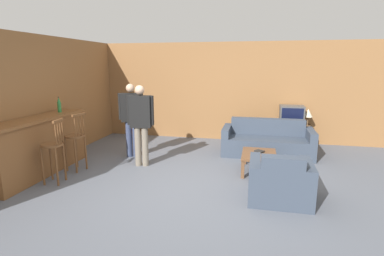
{
  "coord_description": "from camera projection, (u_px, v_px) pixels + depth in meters",
  "views": [
    {
      "loc": [
        1.08,
        -4.54,
        2.02
      ],
      "look_at": [
        -0.11,
        0.84,
        0.85
      ],
      "focal_mm": 28.0,
      "sensor_mm": 36.0,
      "label": 1
    }
  ],
  "objects": [
    {
      "name": "tv_unit",
      "position": [
        290.0,
        136.0,
        7.56
      ],
      "size": [
        1.03,
        0.52,
        0.52
      ],
      "color": "#2D2319",
      "rests_on": "ground_plane"
    },
    {
      "name": "bottle",
      "position": [
        59.0,
        105.0,
        6.03
      ],
      "size": [
        0.07,
        0.07,
        0.31
      ],
      "color": "#2D7F3D",
      "rests_on": "bar_counter"
    },
    {
      "name": "wall_back",
      "position": [
        217.0,
        92.0,
        8.06
      ],
      "size": [
        9.4,
        0.08,
        2.6
      ],
      "color": "olive",
      "rests_on": "ground_plane"
    },
    {
      "name": "bar_chair_near",
      "position": [
        53.0,
        150.0,
        5.11
      ],
      "size": [
        0.4,
        0.4,
        1.13
      ],
      "color": "brown",
      "rests_on": "ground_plane"
    },
    {
      "name": "ground_plane",
      "position": [
        187.0,
        188.0,
        4.98
      ],
      "size": [
        24.0,
        24.0,
        0.0
      ],
      "primitive_type": "plane",
      "color": "#565B66"
    },
    {
      "name": "table_lamp",
      "position": [
        308.0,
        114.0,
        7.36
      ],
      "size": [
        0.22,
        0.22,
        0.44
      ],
      "color": "brown",
      "rests_on": "tv_unit"
    },
    {
      "name": "person_by_counter",
      "position": [
        141.0,
        121.0,
        5.92
      ],
      "size": [
        0.54,
        0.22,
        1.63
      ],
      "color": "#756B5B",
      "rests_on": "ground_plane"
    },
    {
      "name": "tv",
      "position": [
        291.0,
        116.0,
        7.45
      ],
      "size": [
        0.58,
        0.43,
        0.51
      ],
      "color": "#4C4C4C",
      "rests_on": "tv_unit"
    },
    {
      "name": "wall_left",
      "position": [
        60.0,
        98.0,
        6.58
      ],
      "size": [
        0.08,
        8.51,
        2.6
      ],
      "color": "olive",
      "rests_on": "ground_plane"
    },
    {
      "name": "armchair_near",
      "position": [
        280.0,
        182.0,
        4.49
      ],
      "size": [
        0.91,
        0.82,
        0.77
      ],
      "color": "#384251",
      "rests_on": "ground_plane"
    },
    {
      "name": "bar_chair_mid",
      "position": [
        76.0,
        141.0,
        5.73
      ],
      "size": [
        0.44,
        0.44,
        1.13
      ],
      "color": "brown",
      "rests_on": "ground_plane"
    },
    {
      "name": "book_on_table",
      "position": [
        260.0,
        151.0,
        5.79
      ],
      "size": [
        0.21,
        0.2,
        0.03
      ],
      "color": "black",
      "rests_on": "coffee_table"
    },
    {
      "name": "person_by_window",
      "position": [
        131.0,
        116.0,
        6.54
      ],
      "size": [
        0.53,
        0.27,
        1.62
      ],
      "color": "#384260",
      "rests_on": "ground_plane"
    },
    {
      "name": "coffee_table",
      "position": [
        259.0,
        156.0,
        5.69
      ],
      "size": [
        0.64,
        0.88,
        0.36
      ],
      "color": "brown",
      "rests_on": "ground_plane"
    },
    {
      "name": "bar_counter",
      "position": [
        39.0,
        146.0,
        5.54
      ],
      "size": [
        0.55,
        2.32,
        1.08
      ],
      "color": "brown",
      "rests_on": "ground_plane"
    },
    {
      "name": "couch_far",
      "position": [
        267.0,
        142.0,
        6.82
      ],
      "size": [
        2.0,
        0.86,
        0.79
      ],
      "color": "#384251",
      "rests_on": "ground_plane"
    }
  ]
}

